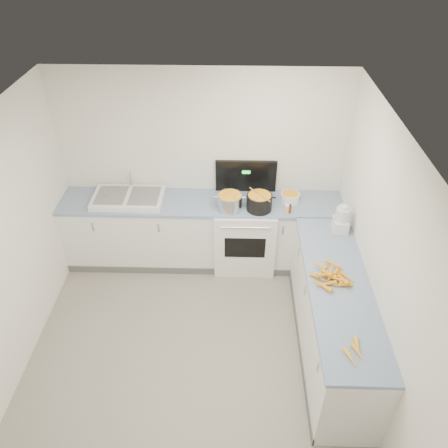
{
  "coord_description": "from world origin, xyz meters",
  "views": [
    {
      "loc": [
        0.41,
        -2.75,
        3.95
      ],
      "look_at": [
        0.3,
        1.1,
        1.05
      ],
      "focal_mm": 35.0,
      "sensor_mm": 36.0,
      "label": 1
    }
  ],
  "objects_px": {
    "sink": "(128,198)",
    "mixing_bowl": "(290,197)",
    "stove": "(245,233)",
    "steel_pot": "(230,203)",
    "extract_bottle": "(290,209)",
    "spice_jar": "(287,209)",
    "black_pot": "(259,203)",
    "food_processor": "(341,220)"
  },
  "relations": [
    {
      "from": "mixing_bowl",
      "to": "spice_jar",
      "type": "height_order",
      "value": "mixing_bowl"
    },
    {
      "from": "spice_jar",
      "to": "black_pot",
      "type": "bearing_deg",
      "value": 168.36
    },
    {
      "from": "sink",
      "to": "spice_jar",
      "type": "height_order",
      "value": "sink"
    },
    {
      "from": "black_pot",
      "to": "mixing_bowl",
      "type": "height_order",
      "value": "black_pot"
    },
    {
      "from": "extract_bottle",
      "to": "black_pot",
      "type": "bearing_deg",
      "value": 169.24
    },
    {
      "from": "stove",
      "to": "steel_pot",
      "type": "relative_size",
      "value": 4.58
    },
    {
      "from": "steel_pot",
      "to": "food_processor",
      "type": "distance_m",
      "value": 1.3
    },
    {
      "from": "steel_pot",
      "to": "extract_bottle",
      "type": "height_order",
      "value": "steel_pot"
    },
    {
      "from": "food_processor",
      "to": "spice_jar",
      "type": "bearing_deg",
      "value": 150.7
    },
    {
      "from": "mixing_bowl",
      "to": "steel_pot",
      "type": "bearing_deg",
      "value": -165.71
    },
    {
      "from": "black_pot",
      "to": "extract_bottle",
      "type": "xyz_separation_m",
      "value": [
        0.36,
        -0.07,
        -0.04
      ]
    },
    {
      "from": "sink",
      "to": "mixing_bowl",
      "type": "relative_size",
      "value": 3.65
    },
    {
      "from": "stove",
      "to": "mixing_bowl",
      "type": "bearing_deg",
      "value": 5.91
    },
    {
      "from": "stove",
      "to": "mixing_bowl",
      "type": "relative_size",
      "value": 5.77
    },
    {
      "from": "sink",
      "to": "mixing_bowl",
      "type": "distance_m",
      "value": 1.99
    },
    {
      "from": "black_pot",
      "to": "steel_pot",
      "type": "bearing_deg",
      "value": -179.22
    },
    {
      "from": "stove",
      "to": "food_processor",
      "type": "height_order",
      "value": "stove"
    },
    {
      "from": "sink",
      "to": "steel_pot",
      "type": "height_order",
      "value": "sink"
    },
    {
      "from": "sink",
      "to": "mixing_bowl",
      "type": "xyz_separation_m",
      "value": [
        1.99,
        0.04,
        0.02
      ]
    },
    {
      "from": "black_pot",
      "to": "spice_jar",
      "type": "relative_size",
      "value": 3.19
    },
    {
      "from": "mixing_bowl",
      "to": "extract_bottle",
      "type": "relative_size",
      "value": 2.38
    },
    {
      "from": "sink",
      "to": "extract_bottle",
      "type": "bearing_deg",
      "value": -6.11
    },
    {
      "from": "black_pot",
      "to": "food_processor",
      "type": "distance_m",
      "value": 0.97
    },
    {
      "from": "steel_pot",
      "to": "stove",
      "type": "bearing_deg",
      "value": 34.21
    },
    {
      "from": "mixing_bowl",
      "to": "food_processor",
      "type": "xyz_separation_m",
      "value": [
        0.51,
        -0.57,
        0.09
      ]
    },
    {
      "from": "mixing_bowl",
      "to": "sink",
      "type": "bearing_deg",
      "value": -178.83
    },
    {
      "from": "mixing_bowl",
      "to": "spice_jar",
      "type": "distance_m",
      "value": 0.26
    },
    {
      "from": "stove",
      "to": "black_pot",
      "type": "height_order",
      "value": "stove"
    },
    {
      "from": "steel_pot",
      "to": "mixing_bowl",
      "type": "relative_size",
      "value": 1.26
    },
    {
      "from": "sink",
      "to": "mixing_bowl",
      "type": "bearing_deg",
      "value": 1.17
    },
    {
      "from": "sink",
      "to": "extract_bottle",
      "type": "xyz_separation_m",
      "value": [
        1.97,
        -0.21,
        0.01
      ]
    },
    {
      "from": "extract_bottle",
      "to": "food_processor",
      "type": "relative_size",
      "value": 0.3
    },
    {
      "from": "stove",
      "to": "mixing_bowl",
      "type": "xyz_separation_m",
      "value": [
        0.54,
        0.06,
        0.52
      ]
    },
    {
      "from": "sink",
      "to": "steel_pot",
      "type": "bearing_deg",
      "value": -6.67
    },
    {
      "from": "spice_jar",
      "to": "food_processor",
      "type": "bearing_deg",
      "value": -29.3
    },
    {
      "from": "sink",
      "to": "mixing_bowl",
      "type": "height_order",
      "value": "sink"
    },
    {
      "from": "black_pot",
      "to": "spice_jar",
      "type": "distance_m",
      "value": 0.34
    },
    {
      "from": "stove",
      "to": "mixing_bowl",
      "type": "distance_m",
      "value": 0.75
    },
    {
      "from": "extract_bottle",
      "to": "spice_jar",
      "type": "relative_size",
      "value": 1.04
    },
    {
      "from": "steel_pot",
      "to": "mixing_bowl",
      "type": "xyz_separation_m",
      "value": [
        0.74,
        0.19,
        -0.03
      ]
    },
    {
      "from": "stove",
      "to": "mixing_bowl",
      "type": "height_order",
      "value": "stove"
    },
    {
      "from": "black_pot",
      "to": "food_processor",
      "type": "xyz_separation_m",
      "value": [
        0.89,
        -0.38,
        0.05
      ]
    }
  ]
}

